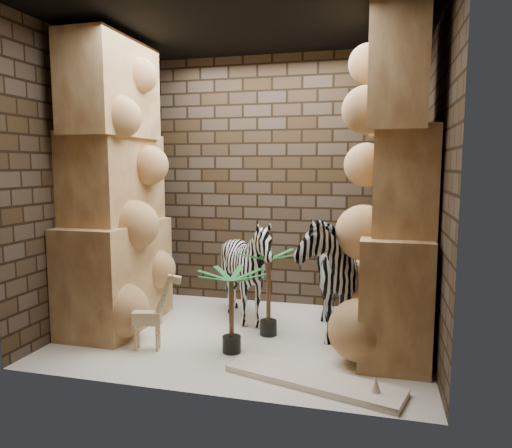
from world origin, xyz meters
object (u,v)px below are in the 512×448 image
(zebra_left, at_px, (247,276))
(surfboard, at_px, (313,380))
(palm_back, at_px, (231,311))
(palm_front, at_px, (268,293))
(zebra_right, at_px, (324,262))
(giraffe_toy, at_px, (147,310))

(zebra_left, distance_m, surfboard, 1.61)
(zebra_left, relative_size, palm_back, 1.49)
(palm_front, bearing_deg, surfboard, -58.87)
(zebra_right, xyz_separation_m, giraffe_toy, (-1.52, -0.87, -0.35))
(zebra_right, distance_m, surfboard, 1.36)
(zebra_right, relative_size, palm_back, 1.91)
(zebra_right, xyz_separation_m, zebra_left, (-0.83, 0.09, -0.21))
(giraffe_toy, height_order, surfboard, giraffe_toy)
(palm_front, relative_size, palm_back, 1.13)
(zebra_right, distance_m, palm_back, 1.10)
(palm_front, xyz_separation_m, surfboard, (0.58, -0.95, -0.41))
(zebra_left, bearing_deg, palm_front, -37.53)
(zebra_left, xyz_separation_m, surfboard, (0.88, -1.25, -0.50))
(zebra_right, xyz_separation_m, surfboard, (0.05, -1.16, -0.71))
(zebra_right, distance_m, zebra_left, 0.86)
(surfboard, bearing_deg, palm_front, 137.22)
(palm_front, bearing_deg, giraffe_toy, -146.61)
(zebra_left, height_order, giraffe_toy, zebra_left)
(giraffe_toy, xyz_separation_m, palm_front, (1.00, 0.66, 0.05))
(zebra_right, xyz_separation_m, palm_front, (-0.52, -0.21, -0.30))
(zebra_left, xyz_separation_m, giraffe_toy, (-0.69, -0.96, -0.14))
(zebra_right, bearing_deg, palm_front, -170.15)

